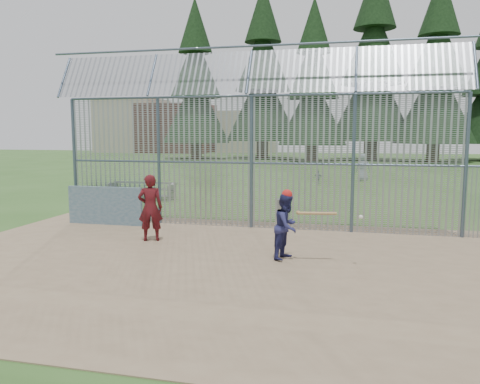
% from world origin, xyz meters
% --- Properties ---
extents(ground, '(120.00, 120.00, 0.00)m').
position_xyz_m(ground, '(0.00, 0.00, 0.00)').
color(ground, '#2D511E').
rests_on(ground, ground).
extents(dirt_infield, '(14.00, 10.00, 0.02)m').
position_xyz_m(dirt_infield, '(0.00, -0.50, 0.01)').
color(dirt_infield, '#756047').
rests_on(dirt_infield, ground).
extents(dugout_wall, '(2.50, 0.12, 1.20)m').
position_xyz_m(dugout_wall, '(-4.60, 2.90, 0.62)').
color(dugout_wall, '#38566B').
rests_on(dugout_wall, dirt_infield).
extents(batter, '(0.77, 0.88, 1.51)m').
position_xyz_m(batter, '(1.53, 0.16, 0.78)').
color(batter, navy).
rests_on(batter, dirt_infield).
extents(onlooker, '(0.76, 0.63, 1.79)m').
position_xyz_m(onlooker, '(-2.27, 1.14, 0.92)').
color(onlooker, maroon).
rests_on(onlooker, dirt_infield).
extents(bg_kid_standing, '(0.85, 0.57, 1.70)m').
position_xyz_m(bg_kid_standing, '(3.68, 18.50, 0.85)').
color(bg_kid_standing, slate).
rests_on(bg_kid_standing, ground).
extents(bg_kid_seated, '(0.49, 0.25, 0.80)m').
position_xyz_m(bg_kid_seated, '(1.18, 16.19, 0.40)').
color(bg_kid_seated, slate).
rests_on(bg_kid_seated, ground).
extents(batting_gear, '(1.80, 0.49, 0.56)m').
position_xyz_m(batting_gear, '(1.74, 0.11, 1.41)').
color(batting_gear, red).
rests_on(batting_gear, ground).
extents(trash_can, '(0.56, 0.56, 0.82)m').
position_xyz_m(trash_can, '(0.79, 4.85, 0.38)').
color(trash_can, '#94979C').
rests_on(trash_can, ground).
extents(bleacher, '(3.00, 0.95, 0.72)m').
position_xyz_m(bleacher, '(-6.01, 8.62, 0.41)').
color(bleacher, slate).
rests_on(bleacher, ground).
extents(backstop_fence, '(20.09, 0.81, 5.30)m').
position_xyz_m(backstop_fence, '(1.81, 3.43, 2.36)').
color(backstop_fence, '#47566B').
rests_on(backstop_fence, ground).
extents(conifer_row, '(38.48, 12.26, 20.20)m').
position_xyz_m(conifer_row, '(1.93, 41.51, 10.83)').
color(conifer_row, '#332319').
rests_on(conifer_row, ground).
extents(distant_buildings, '(26.50, 10.50, 8.00)m').
position_xyz_m(distant_buildings, '(-23.18, 56.49, 3.60)').
color(distant_buildings, brown).
rests_on(distant_buildings, ground).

